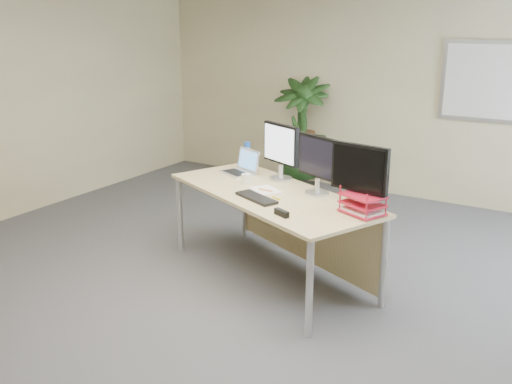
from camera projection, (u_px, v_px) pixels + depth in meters
The scene contains 17 objects.
floor at pixel (218, 323), 4.41m from camera, with size 8.00×8.00×0.00m, color #434348.
back_wall at pixel (397, 92), 7.27m from camera, with size 7.00×0.04×2.70m, color tan.
whiteboard at pixel (498, 82), 6.59m from camera, with size 1.30×0.04×0.95m.
desk at pixel (281, 208), 5.10m from camera, with size 2.26×1.63×0.80m.
floor_plant at pixel (301, 133), 7.81m from camera, with size 0.84×0.84×1.50m, color #153613.
monitor_left at pixel (281, 148), 5.28m from camera, with size 0.45×0.23×0.53m.
monitor_right at pixel (318, 161), 4.85m from camera, with size 0.44×0.22×0.51m.
monitor_dark at pixel (359, 174), 4.41m from camera, with size 0.48×0.22×0.54m.
laptop at pixel (241, 167), 5.58m from camera, with size 0.40×0.38×0.23m.
keyboard at pixel (256, 198), 4.80m from camera, with size 0.43×0.14×0.02m, color black.
coffee_mug at pixel (246, 179), 5.22m from camera, with size 0.12×0.08×0.09m.
spiral_notebook at pixel (265, 190), 5.03m from camera, with size 0.26×0.20×0.01m, color white.
orange_pen at pixel (265, 190), 4.99m from camera, with size 0.01×0.01×0.14m, color orange.
yellow_highlighter at pixel (277, 198), 4.80m from camera, with size 0.01×0.01×0.11m, color yellow.
water_bottle at pixel (247, 155), 5.82m from camera, with size 0.07×0.07×0.26m.
letter_tray at pixel (362, 206), 4.42m from camera, with size 0.38×0.34×0.15m.
stapler at pixel (282, 213), 4.38m from camera, with size 0.15×0.04×0.05m, color black.
Camera 1 is at (2.30, -3.19, 2.26)m, focal length 40.00 mm.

